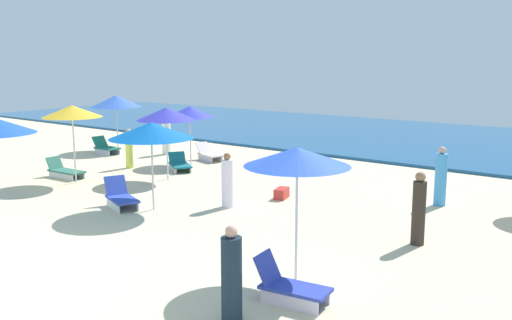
% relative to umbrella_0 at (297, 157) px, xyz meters
% --- Properties ---
extents(ocean, '(60.00, 14.28, 0.12)m').
position_rel_umbrella_0_xyz_m(ocean, '(-4.57, 19.20, -2.31)').
color(ocean, '#195086').
rests_on(ocean, ground_plane).
extents(umbrella_0, '(1.99, 1.99, 2.55)m').
position_rel_umbrella_0_xyz_m(umbrella_0, '(0.00, 0.00, 0.00)').
color(umbrella_0, silver).
rests_on(umbrella_0, ground_plane).
extents(lounge_chair_0_0, '(1.35, 0.74, 0.81)m').
position_rel_umbrella_0_xyz_m(lounge_chair_0_0, '(0.51, -0.95, -2.08)').
color(lounge_chair_0_0, silver).
rests_on(lounge_chair_0_0, ground_plane).
extents(umbrella_1, '(2.22, 2.22, 2.49)m').
position_rel_umbrella_0_xyz_m(umbrella_1, '(-14.83, 7.75, -0.14)').
color(umbrella_1, silver).
rests_on(umbrella_1, ground_plane).
extents(lounge_chair_1_0, '(1.27, 0.68, 0.74)m').
position_rel_umbrella_0_xyz_m(lounge_chair_1_0, '(-14.46, 6.79, -2.08)').
color(lounge_chair_1_0, silver).
rests_on(lounge_chair_1_0, ground_plane).
extents(umbrella_4, '(1.90, 1.90, 2.29)m').
position_rel_umbrella_0_xyz_m(umbrella_4, '(-9.85, 7.33, -0.29)').
color(umbrella_4, silver).
rests_on(umbrella_4, ground_plane).
extents(lounge_chair_4_0, '(1.42, 0.91, 0.70)m').
position_rel_umbrella_0_xyz_m(lounge_chair_4_0, '(-9.82, 8.34, -2.10)').
color(lounge_chair_4_0, silver).
rests_on(lounge_chair_4_0, ground_plane).
extents(umbrella_6, '(2.03, 2.03, 2.49)m').
position_rel_umbrella_0_xyz_m(umbrella_6, '(-8.50, 4.79, -0.10)').
color(umbrella_6, silver).
rests_on(umbrella_6, ground_plane).
extents(lounge_chair_6_0, '(1.46, 1.26, 0.62)m').
position_rel_umbrella_0_xyz_m(lounge_chair_6_0, '(-9.32, 6.17, -2.14)').
color(lounge_chair_6_0, silver).
rests_on(lounge_chair_6_0, ground_plane).
extents(umbrella_7, '(2.31, 2.31, 2.44)m').
position_rel_umbrella_0_xyz_m(umbrella_7, '(-5.92, 1.78, -0.16)').
color(umbrella_7, silver).
rests_on(umbrella_7, ground_plane).
extents(lounge_chair_7_0, '(1.47, 1.06, 0.81)m').
position_rel_umbrella_0_xyz_m(lounge_chair_7_0, '(-6.82, 1.38, -2.08)').
color(lounge_chair_7_0, silver).
rests_on(lounge_chair_7_0, ground_plane).
extents(umbrella_8, '(1.96, 1.96, 2.61)m').
position_rel_umbrella_0_xyz_m(umbrella_8, '(-10.56, 2.52, 0.04)').
color(umbrella_8, silver).
rests_on(umbrella_8, ground_plane).
extents(lounge_chair_8_0, '(1.51, 0.67, 0.69)m').
position_rel_umbrella_0_xyz_m(lounge_chair_8_0, '(-11.58, 2.79, -2.12)').
color(lounge_chair_8_0, silver).
rests_on(lounge_chair_8_0, ground_plane).
extents(beachgoer_1, '(0.37, 0.37, 1.70)m').
position_rel_umbrella_0_xyz_m(beachgoer_1, '(0.20, 7.06, -1.57)').
color(beachgoer_1, '#4296DE').
rests_on(beachgoer_1, ground_plane).
extents(beachgoer_2, '(0.44, 0.44, 1.59)m').
position_rel_umbrella_0_xyz_m(beachgoer_2, '(0.17, -2.10, -1.63)').
color(beachgoer_2, '#182737').
rests_on(beachgoer_2, ground_plane).
extents(beachgoer_3, '(0.41, 0.41, 1.68)m').
position_rel_umbrella_0_xyz_m(beachgoer_3, '(1.04, 3.38, -1.57)').
color(beachgoer_3, '#322822').
rests_on(beachgoer_3, ground_plane).
extents(beachgoer_4, '(0.40, 0.40, 1.50)m').
position_rel_umbrella_0_xyz_m(beachgoer_4, '(-11.17, 5.35, -1.65)').
color(beachgoer_4, '#DFF258').
rests_on(beachgoer_4, ground_plane).
extents(beachgoer_5, '(0.53, 0.53, 1.68)m').
position_rel_umbrella_0_xyz_m(beachgoer_5, '(-12.32, 8.38, -1.58)').
color(beachgoer_5, white).
rests_on(beachgoer_5, ground_plane).
extents(beachgoer_6, '(0.35, 0.35, 1.55)m').
position_rel_umbrella_0_xyz_m(beachgoer_6, '(-4.47, 3.24, -1.64)').
color(beachgoer_6, white).
rests_on(beachgoer_6, ground_plane).
extents(cooler_box_0, '(0.47, 0.65, 0.31)m').
position_rel_umbrella_0_xyz_m(cooler_box_0, '(-3.84, 4.98, -2.21)').
color(cooler_box_0, red).
rests_on(cooler_box_0, ground_plane).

